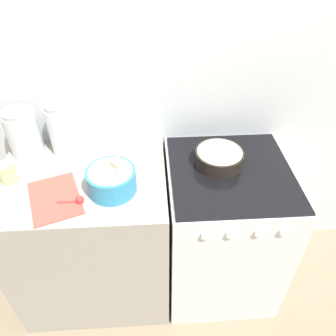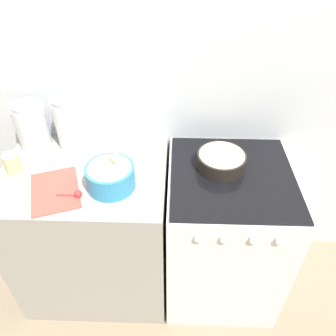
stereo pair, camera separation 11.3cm
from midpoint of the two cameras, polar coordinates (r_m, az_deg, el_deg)
The scene contains 11 objects.
ground_plane at distance 2.14m, azimuth 0.99°, elevation -25.58°, with size 12.00×12.00×0.00m, color gray.
wall_back at distance 1.73m, azimuth 1.88°, elevation 14.16°, with size 4.64×0.05×2.40m.
countertop_cabinet at distance 1.97m, azimuth -10.92°, elevation -10.68°, with size 0.82×0.64×0.90m.
stove at distance 1.96m, azimuth 11.19°, elevation -11.22°, with size 0.63×0.66×0.90m.
mixing_bowl at distance 1.51m, azimuth -7.91°, elevation -1.39°, with size 0.22×0.22×0.24m.
baking_pan at distance 1.65m, azimuth 11.19°, elevation 1.27°, with size 0.24×0.24×0.08m.
storage_jar_left at distance 1.85m, azimuth -20.94°, elevation 6.48°, with size 0.16×0.16×0.25m.
storage_jar_middle at distance 1.78m, azimuth -15.21°, elevation 6.91°, with size 0.13×0.13×0.28m.
tin_can at distance 1.73m, azimuth -23.78°, elevation 0.68°, with size 0.08×0.08×0.10m.
recipe_page at distance 1.58m, azimuth -17.17°, elevation -3.81°, with size 0.30×0.35×0.01m.
measuring_spoon at distance 1.52m, azimuth -13.79°, elevation -4.52°, with size 0.12×0.04×0.04m.
Camera 2 is at (0.05, -0.90, 1.95)m, focal length 35.00 mm.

